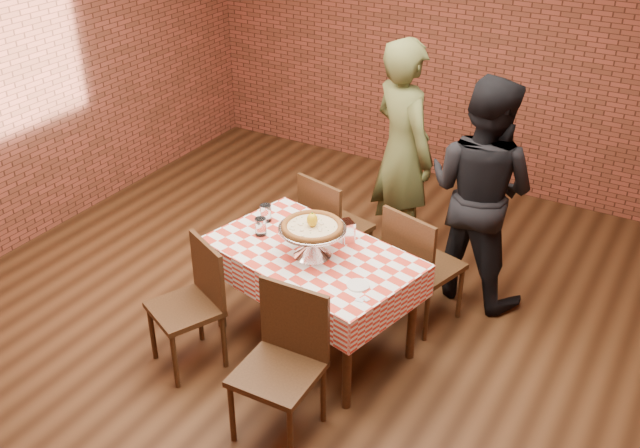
# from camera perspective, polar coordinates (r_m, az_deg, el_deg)

# --- Properties ---
(ground) EXTENTS (6.00, 6.00, 0.00)m
(ground) POSITION_cam_1_polar(r_m,az_deg,el_deg) (5.42, -1.69, -8.42)
(ground) COLOR black
(ground) RESTS_ON ground
(back_wall) EXTENTS (5.50, 0.00, 5.50)m
(back_wall) POSITION_cam_1_polar(r_m,az_deg,el_deg) (7.24, 11.10, 13.98)
(back_wall) COLOR brown
(back_wall) RESTS_ON ground
(table) EXTENTS (1.53, 1.12, 0.75)m
(table) POSITION_cam_1_polar(r_m,az_deg,el_deg) (5.11, -0.56, -5.81)
(table) COLOR #412814
(table) RESTS_ON ground
(tablecloth) EXTENTS (1.58, 1.16, 0.24)m
(tablecloth) POSITION_cam_1_polar(r_m,az_deg,el_deg) (4.96, -0.57, -3.33)
(tablecloth) COLOR red
(tablecloth) RESTS_ON table
(pizza_stand) EXTENTS (0.48, 0.48, 0.20)m
(pizza_stand) POSITION_cam_1_polar(r_m,az_deg,el_deg) (4.82, -0.60, -1.36)
(pizza_stand) COLOR silver
(pizza_stand) RESTS_ON tablecloth
(pizza) EXTENTS (0.43, 0.43, 0.03)m
(pizza) POSITION_cam_1_polar(r_m,az_deg,el_deg) (4.76, -0.61, -0.24)
(pizza) COLOR beige
(pizza) RESTS_ON pizza_stand
(lemon) EXTENTS (0.08, 0.08, 0.09)m
(lemon) POSITION_cam_1_polar(r_m,az_deg,el_deg) (4.73, -0.61, 0.32)
(lemon) COLOR yellow
(lemon) RESTS_ON pizza
(water_glass_left) EXTENTS (0.10, 0.10, 0.13)m
(water_glass_left) POSITION_cam_1_polar(r_m,az_deg,el_deg) (5.08, -4.66, -0.20)
(water_glass_left) COLOR white
(water_glass_left) RESTS_ON tablecloth
(water_glass_right) EXTENTS (0.10, 0.10, 0.13)m
(water_glass_right) POSITION_cam_1_polar(r_m,az_deg,el_deg) (5.25, -4.25, 0.87)
(water_glass_right) COLOR white
(water_glass_right) RESTS_ON tablecloth
(side_plate) EXTENTS (0.17, 0.17, 0.01)m
(side_plate) POSITION_cam_1_polar(r_m,az_deg,el_deg) (4.56, 2.98, -4.79)
(side_plate) COLOR white
(side_plate) RESTS_ON tablecloth
(sweetener_packet_a) EXTENTS (0.05, 0.04, 0.00)m
(sweetener_packet_a) POSITION_cam_1_polar(r_m,az_deg,el_deg) (4.44, 3.11, -5.95)
(sweetener_packet_a) COLOR white
(sweetener_packet_a) RESTS_ON tablecloth
(sweetener_packet_b) EXTENTS (0.06, 0.05, 0.00)m
(sweetener_packet_b) POSITION_cam_1_polar(r_m,az_deg,el_deg) (4.45, 3.58, -5.85)
(sweetener_packet_b) COLOR white
(sweetener_packet_b) RESTS_ON tablecloth
(condiment_caddy) EXTENTS (0.14, 0.13, 0.15)m
(condiment_caddy) POSITION_cam_1_polar(r_m,az_deg,el_deg) (4.99, 2.08, -0.56)
(condiment_caddy) COLOR silver
(condiment_caddy) RESTS_ON tablecloth
(chair_near_left) EXTENTS (0.56, 0.56, 0.90)m
(chair_near_left) POSITION_cam_1_polar(r_m,az_deg,el_deg) (4.96, -10.51, -6.55)
(chair_near_left) COLOR #412814
(chair_near_left) RESTS_ON ground
(chair_near_right) EXTENTS (0.48, 0.48, 0.94)m
(chair_near_right) POSITION_cam_1_polar(r_m,az_deg,el_deg) (4.38, -3.37, -11.37)
(chair_near_right) COLOR #412814
(chair_near_right) RESTS_ON ground
(chair_far_left) EXTENTS (0.54, 0.54, 0.92)m
(chair_far_left) POSITION_cam_1_polar(r_m,az_deg,el_deg) (5.79, 1.33, -0.16)
(chair_far_left) COLOR #412814
(chair_far_left) RESTS_ON ground
(chair_far_right) EXTENTS (0.57, 0.57, 0.94)m
(chair_far_right) POSITION_cam_1_polar(r_m,az_deg,el_deg) (5.36, 8.14, -3.08)
(chair_far_right) COLOR #412814
(chair_far_right) RESTS_ON ground
(diner_olive) EXTENTS (0.82, 0.74, 1.87)m
(diner_olive) POSITION_cam_1_polar(r_m,az_deg,el_deg) (5.94, 6.46, 5.57)
(diner_olive) COLOR #4D522A
(diner_olive) RESTS_ON ground
(diner_black) EXTENTS (0.97, 0.82, 1.77)m
(diner_black) POSITION_cam_1_polar(r_m,az_deg,el_deg) (5.52, 12.41, 2.52)
(diner_black) COLOR black
(diner_black) RESTS_ON ground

